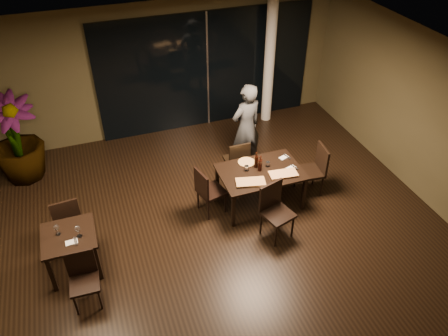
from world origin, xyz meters
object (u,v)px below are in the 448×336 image
chair_side_far (67,217)px  bottle_c (256,160)px  chair_main_near (274,208)px  potted_plant (15,140)px  chair_side_near (83,276)px  bottle_a (260,163)px  side_table (70,241)px  chair_main_far (237,159)px  chair_main_left (207,190)px  chair_main_right (315,167)px  main_table (261,174)px  bottle_b (260,163)px  diner (246,127)px

chair_side_far → bottle_c: size_ratio=2.94×
chair_main_near → potted_plant: potted_plant is taller
chair_side_near → bottle_a: (3.27, 1.18, 0.40)m
side_table → potted_plant: (-0.79, 2.85, 0.27)m
chair_main_far → chair_main_near: (0.07, -1.59, 0.05)m
chair_main_left → chair_side_near: size_ratio=1.07×
chair_main_far → bottle_c: (0.11, -0.64, 0.39)m
chair_side_far → side_table: bearing=86.7°
side_table → chair_main_right: bearing=6.0°
chair_main_far → chair_main_left: chair_main_left is taller
main_table → potted_plant: 4.81m
chair_main_left → potted_plant: (-3.19, 2.28, 0.36)m
chair_main_near → bottle_a: bottle_a is taller
chair_main_near → chair_main_left: chair_main_near is taller
potted_plant → chair_main_left: bearing=-35.6°
main_table → chair_main_near: size_ratio=1.47×
side_table → main_table: bearing=8.4°
bottle_b → diner: bearing=81.0°
chair_main_right → chair_side_near: 4.54m
chair_main_left → bottle_a: 1.06m
main_table → chair_side_far: (-3.42, 0.18, -0.14)m
chair_main_near → chair_main_right: (1.20, 0.78, -0.00)m
potted_plant → bottle_a: 4.78m
chair_main_left → chair_side_far: 2.42m
main_table → chair_side_far: size_ratio=1.58×
chair_main_near → potted_plant: (-4.11, 3.15, 0.33)m
chair_main_left → chair_side_far: chair_main_left is taller
potted_plant → bottle_a: potted_plant is taller
bottle_c → bottle_b: bearing=-61.5°
chair_main_far → bottle_a: 0.86m
main_table → chair_main_far: chair_main_far is taller
chair_main_far → chair_main_right: 1.51m
chair_main_right → chair_side_near: chair_main_right is taller
diner → bottle_c: diner is taller
side_table → chair_side_far: size_ratio=0.84×
chair_side_far → diner: bearing=-169.1°
main_table → chair_main_left: bearing=176.1°
chair_side_near → bottle_c: bottle_c is taller
side_table → chair_main_near: chair_main_near is taller
chair_main_left → bottle_a: (0.99, -0.04, 0.37)m
chair_main_left → main_table: bearing=-107.8°
chair_main_right → chair_side_far: (-4.54, 0.20, -0.04)m
chair_side_far → bottle_c: 3.41m
side_table → chair_main_right: 4.55m
main_table → chair_side_near: size_ratio=1.66×
chair_side_far → bottle_a: size_ratio=3.09×
potted_plant → bottle_c: (4.15, -2.20, 0.01)m
side_table → chair_main_left: (2.40, 0.57, -0.08)m
bottle_a → main_table: bearing=-67.4°
side_table → chair_main_right: size_ratio=0.79×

